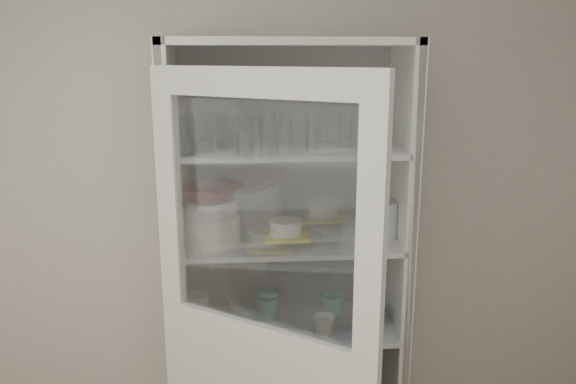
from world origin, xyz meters
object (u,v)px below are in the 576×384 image
(mug_white, at_px, (324,326))
(cupboard_door, at_px, (262,381))
(goblet_1, at_px, (278,126))
(mug_teal, at_px, (333,306))
(pantry_cabinet, at_px, (287,300))
(terracotta_bowl, at_px, (211,192))
(plate_stack_back, at_px, (205,221))
(yellow_trivet, at_px, (286,235))
(goblet_3, at_px, (380,122))
(goblet_0, at_px, (250,126))
(white_canister, at_px, (197,308))
(glass_platter, at_px, (286,239))
(plate_stack_front, at_px, (212,229))
(white_ramekin, at_px, (286,227))
(grey_bowl_stack, at_px, (382,219))
(teal_jar, at_px, (268,305))
(cream_bowl, at_px, (211,207))
(goblet_2, at_px, (327,125))
(mug_blue, at_px, (373,315))
(measuring_cups, at_px, (216,326))

(mug_white, bearing_deg, cupboard_door, -104.38)
(goblet_1, relative_size, mug_teal, 1.35)
(pantry_cabinet, relative_size, terracotta_bowl, 8.48)
(plate_stack_back, relative_size, mug_teal, 1.80)
(plate_stack_back, height_order, yellow_trivet, plate_stack_back)
(goblet_1, height_order, plate_stack_back, goblet_1)
(goblet_3, xyz_separation_m, terracotta_bowl, (-0.73, -0.13, -0.27))
(goblet_0, xyz_separation_m, white_canister, (-0.25, -0.04, -0.81))
(cupboard_door, distance_m, glass_platter, 0.61)
(goblet_0, bearing_deg, plate_stack_front, -143.11)
(white_ramekin, height_order, grey_bowl_stack, grey_bowl_stack)
(cupboard_door, bearing_deg, white_ramekin, 109.96)
(white_ramekin, distance_m, white_canister, 0.57)
(cupboard_door, relative_size, goblet_3, 11.02)
(plate_stack_back, bearing_deg, teal_jar, -14.20)
(goblet_1, distance_m, plate_stack_front, 0.52)
(cream_bowl, xyz_separation_m, yellow_trivet, (0.31, 0.01, -0.13))
(goblet_2, distance_m, mug_blue, 0.87)
(goblet_1, relative_size, glass_platter, 0.48)
(mug_teal, distance_m, teal_jar, 0.30)
(goblet_2, bearing_deg, yellow_trivet, -146.45)
(yellow_trivet, relative_size, white_ramekin, 1.32)
(white_ramekin, relative_size, mug_blue, 1.27)
(mug_teal, bearing_deg, white_canister, -161.91)
(pantry_cabinet, xyz_separation_m, cupboard_door, (-0.13, -0.54, -0.07))
(goblet_3, distance_m, mug_white, 0.91)
(goblet_1, bearing_deg, mug_white, -51.10)
(plate_stack_back, bearing_deg, mug_blue, -12.92)
(goblet_0, bearing_deg, mug_blue, -13.21)
(cupboard_door, relative_size, plate_stack_front, 8.46)
(mug_teal, bearing_deg, goblet_0, -167.95)
(measuring_cups, bearing_deg, mug_teal, 10.88)
(cupboard_door, bearing_deg, goblet_1, 115.67)
(glass_platter, xyz_separation_m, measuring_cups, (-0.31, -0.02, -0.39))
(cream_bowl, bearing_deg, teal_jar, 22.67)
(yellow_trivet, xyz_separation_m, white_canister, (-0.40, 0.07, -0.36))
(goblet_3, height_order, plate_stack_front, goblet_3)
(yellow_trivet, bearing_deg, goblet_2, 33.55)
(goblet_1, distance_m, yellow_trivet, 0.47)
(pantry_cabinet, relative_size, cream_bowl, 9.92)
(mug_teal, height_order, white_canister, white_canister)
(goblet_1, bearing_deg, glass_platter, -78.88)
(plate_stack_front, relative_size, yellow_trivet, 1.26)
(plate_stack_back, distance_m, cream_bowl, 0.21)
(goblet_2, relative_size, mug_blue, 1.45)
(goblet_3, bearing_deg, mug_white, -140.29)
(goblet_0, relative_size, white_ramekin, 1.09)
(glass_platter, xyz_separation_m, white_ramekin, (0.00, 0.00, 0.05))
(white_ramekin, bearing_deg, pantry_cabinet, 82.78)
(measuring_cups, bearing_deg, cupboard_door, -65.89)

